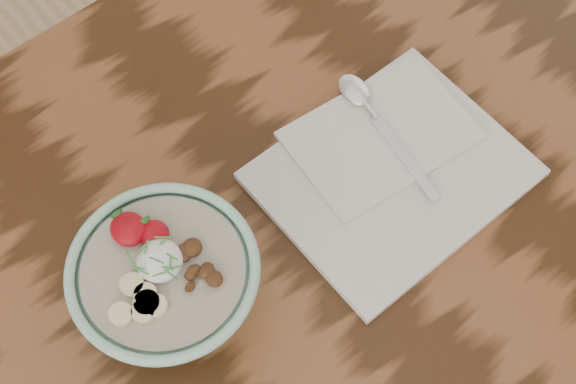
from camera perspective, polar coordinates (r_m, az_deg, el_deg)
name	(u,v)px	position (r cm, az deg, el deg)	size (l,w,h in cm)	color
breakfast_bowl	(168,284)	(79.92, -8.55, -6.50)	(18.49, 18.49, 12.09)	#9BD1B5
napkin	(390,166)	(91.86, 7.23, 1.86)	(27.94, 23.58, 1.72)	silver
spoon	(367,106)	(94.13, 5.63, 6.07)	(5.16, 19.32, 1.01)	silver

